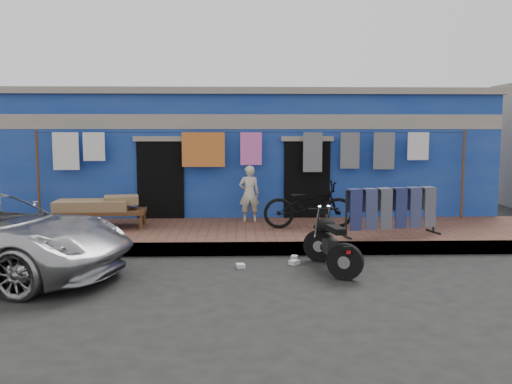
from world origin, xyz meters
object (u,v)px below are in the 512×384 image
at_px(bicycle, 309,199).
at_px(charpoy, 102,213).
at_px(seated_person, 249,194).
at_px(jeans_rack, 391,211).
at_px(motorcycle, 332,241).

xyz_separation_m(bicycle, charpoy, (-4.45, 0.18, -0.29)).
height_order(seated_person, bicycle, seated_person).
height_order(bicycle, jeans_rack, bicycle).
relative_size(bicycle, charpoy, 0.96).
distance_m(motorcycle, charpoy, 5.30).
height_order(charpoy, jeans_rack, jeans_rack).
relative_size(seated_person, charpoy, 0.65).
bearing_deg(jeans_rack, motorcycle, -129.93).
distance_m(charpoy, jeans_rack, 6.09).
xyz_separation_m(motorcycle, jeans_rack, (1.50, 1.79, 0.24)).
bearing_deg(motorcycle, charpoy, 137.61).
bearing_deg(motorcycle, bicycle, 80.66).
bearing_deg(charpoy, seated_person, 12.54).
relative_size(motorcycle, charpoy, 0.81).
bearing_deg(seated_person, motorcycle, 104.56).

